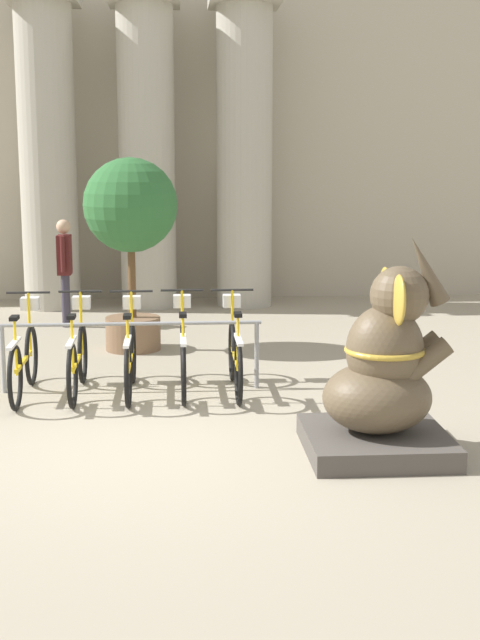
{
  "coord_description": "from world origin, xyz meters",
  "views": [
    {
      "loc": [
        0.46,
        -7.68,
        2.55
      ],
      "look_at": [
        1.07,
        0.74,
        1.0
      ],
      "focal_mm": 50.0,
      "sensor_mm": 36.0,
      "label": 1
    }
  ],
  "objects_px": {
    "elephant_statue": "(383,381)",
    "potted_tree": "(131,220)",
    "bicycle_2": "(131,357)",
    "person_pedestrian": "(65,263)",
    "bicycle_1": "(78,357)",
    "bicycle_0": "(24,359)",
    "bicycle_3": "(183,355)",
    "bicycle_4": "(235,355)"
  },
  "relations": [
    {
      "from": "bicycle_0",
      "to": "person_pedestrian",
      "type": "distance_m",
      "value": 4.1
    },
    {
      "from": "bicycle_0",
      "to": "person_pedestrian",
      "type": "height_order",
      "value": "person_pedestrian"
    },
    {
      "from": "bicycle_3",
      "to": "potted_tree",
      "type": "height_order",
      "value": "potted_tree"
    },
    {
      "from": "bicycle_3",
      "to": "bicycle_4",
      "type": "xyz_separation_m",
      "value": [
        0.57,
        -0.02,
        0.0
      ]
    },
    {
      "from": "bicycle_2",
      "to": "bicycle_4",
      "type": "distance_m",
      "value": 1.14
    },
    {
      "from": "bicycle_3",
      "to": "bicycle_4",
      "type": "distance_m",
      "value": 0.57
    },
    {
      "from": "bicycle_0",
      "to": "elephant_statue",
      "type": "relative_size",
      "value": 0.9
    },
    {
      "from": "bicycle_2",
      "to": "person_pedestrian",
      "type": "distance_m",
      "value": 4.25
    },
    {
      "from": "elephant_statue",
      "to": "bicycle_4",
      "type": "bearing_deg",
      "value": 117.78
    },
    {
      "from": "bicycle_2",
      "to": "bicycle_4",
      "type": "relative_size",
      "value": 1.0
    },
    {
      "from": "bicycle_1",
      "to": "bicycle_4",
      "type": "relative_size",
      "value": 1.0
    },
    {
      "from": "elephant_statue",
      "to": "potted_tree",
      "type": "distance_m",
      "value": 5.11
    },
    {
      "from": "bicycle_1",
      "to": "bicycle_3",
      "type": "height_order",
      "value": "same"
    },
    {
      "from": "elephant_statue",
      "to": "potted_tree",
      "type": "relative_size",
      "value": 0.75
    },
    {
      "from": "bicycle_3",
      "to": "person_pedestrian",
      "type": "xyz_separation_m",
      "value": [
        -1.74,
        4.01,
        0.56
      ]
    },
    {
      "from": "bicycle_0",
      "to": "bicycle_3",
      "type": "distance_m",
      "value": 1.71
    },
    {
      "from": "bicycle_0",
      "to": "potted_tree",
      "type": "relative_size",
      "value": 0.68
    },
    {
      "from": "bicycle_1",
      "to": "elephant_statue",
      "type": "xyz_separation_m",
      "value": [
        2.84,
        -2.16,
        0.23
      ]
    },
    {
      "from": "bicycle_4",
      "to": "bicycle_1",
      "type": "bearing_deg",
      "value": 179.89
    },
    {
      "from": "bicycle_4",
      "to": "person_pedestrian",
      "type": "relative_size",
      "value": 1.06
    },
    {
      "from": "bicycle_1",
      "to": "elephant_statue",
      "type": "distance_m",
      "value": 3.58
    },
    {
      "from": "bicycle_4",
      "to": "potted_tree",
      "type": "height_order",
      "value": "potted_tree"
    },
    {
      "from": "bicycle_2",
      "to": "elephant_statue",
      "type": "relative_size",
      "value": 0.9
    },
    {
      "from": "bicycle_1",
      "to": "bicycle_0",
      "type": "bearing_deg",
      "value": -176.23
    },
    {
      "from": "bicycle_1",
      "to": "potted_tree",
      "type": "xyz_separation_m",
      "value": [
        0.49,
        2.25,
        1.32
      ]
    },
    {
      "from": "bicycle_2",
      "to": "elephant_statue",
      "type": "height_order",
      "value": "elephant_statue"
    },
    {
      "from": "bicycle_4",
      "to": "bicycle_3",
      "type": "bearing_deg",
      "value": 177.86
    },
    {
      "from": "bicycle_2",
      "to": "potted_tree",
      "type": "relative_size",
      "value": 0.68
    },
    {
      "from": "bicycle_3",
      "to": "person_pedestrian",
      "type": "height_order",
      "value": "person_pedestrian"
    },
    {
      "from": "bicycle_0",
      "to": "bicycle_3",
      "type": "height_order",
      "value": "same"
    },
    {
      "from": "bicycle_1",
      "to": "person_pedestrian",
      "type": "bearing_deg",
      "value": 98.53
    },
    {
      "from": "bicycle_1",
      "to": "bicycle_3",
      "type": "relative_size",
      "value": 1.0
    },
    {
      "from": "bicycle_3",
      "to": "bicycle_4",
      "type": "relative_size",
      "value": 1.0
    },
    {
      "from": "bicycle_3",
      "to": "potted_tree",
      "type": "bearing_deg",
      "value": 106.22
    },
    {
      "from": "bicycle_1",
      "to": "bicycle_4",
      "type": "distance_m",
      "value": 1.71
    },
    {
      "from": "bicycle_2",
      "to": "elephant_statue",
      "type": "xyz_separation_m",
      "value": [
        2.28,
        -2.14,
        0.23
      ]
    },
    {
      "from": "bicycle_0",
      "to": "bicycle_3",
      "type": "relative_size",
      "value": 1.0
    },
    {
      "from": "elephant_statue",
      "to": "person_pedestrian",
      "type": "height_order",
      "value": "elephant_statue"
    },
    {
      "from": "bicycle_1",
      "to": "person_pedestrian",
      "type": "height_order",
      "value": "person_pedestrian"
    },
    {
      "from": "potted_tree",
      "to": "bicycle_0",
      "type": "bearing_deg",
      "value": -114.91
    },
    {
      "from": "bicycle_2",
      "to": "elephant_statue",
      "type": "bearing_deg",
      "value": -43.19
    },
    {
      "from": "bicycle_1",
      "to": "bicycle_4",
      "type": "bearing_deg",
      "value": -0.11
    }
  ]
}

